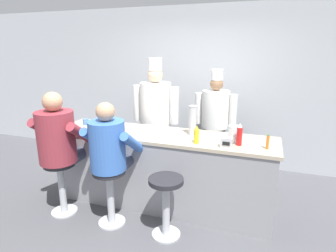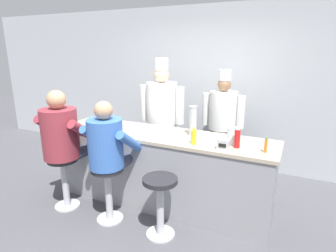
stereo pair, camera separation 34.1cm
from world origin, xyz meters
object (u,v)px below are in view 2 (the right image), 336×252
ketchup_bottle_red (237,137)px  cook_in_whites_far (222,119)px  water_pitcher_clear (233,135)px  cook_in_whites_near (162,114)px  hot_sauce_bottle_orange (266,145)px  breakfast_plate (101,130)px  coffee_mug_blue (92,120)px  empty_stool_round (160,198)px  mustard_bottle_yellow (194,136)px  cup_stack_steel (193,121)px  napkin_dispenser_chrome (223,144)px  cereal_bowl (116,125)px  diner_seated_maroon (63,137)px  diner_seated_blue (108,148)px

ketchup_bottle_red → cook_in_whites_far: bearing=110.9°
water_pitcher_clear → cook_in_whites_near: (-1.26, 0.74, -0.03)m
hot_sauce_bottle_orange → breakfast_plate: 2.02m
ketchup_bottle_red → cook_in_whites_near: cook_in_whites_near is taller
hot_sauce_bottle_orange → coffee_mug_blue: size_ratio=1.26×
empty_stool_round → cook_in_whites_far: size_ratio=0.41×
coffee_mug_blue → empty_stool_round: size_ratio=0.18×
mustard_bottle_yellow → cup_stack_steel: 0.34m
breakfast_plate → cup_stack_steel: 1.19m
breakfast_plate → napkin_dispenser_chrome: napkin_dispenser_chrome is taller
empty_stool_round → cup_stack_steel: bearing=83.0°
coffee_mug_blue → cook_in_whites_near: (0.78, 0.69, 0.02)m
cereal_bowl → hot_sauce_bottle_orange: bearing=-4.5°
coffee_mug_blue → cook_in_whites_far: 1.97m
cook_in_whites_near → cook_in_whites_far: bearing=27.8°
cereal_bowl → empty_stool_round: bearing=-32.7°
cook_in_whites_near → cook_in_whites_far: size_ratio=1.10×
breakfast_plate → cook_in_whites_far: (1.22, 1.43, -0.05)m
diner_seated_maroon → empty_stool_round: bearing=-1.6°
mustard_bottle_yellow → empty_stool_round: size_ratio=0.30×
breakfast_plate → diner_seated_maroon: diner_seated_maroon is taller
diner_seated_blue → ketchup_bottle_red: bearing=19.1°
mustard_bottle_yellow → cook_in_whites_far: bearing=91.5°
diner_seated_maroon → cook_in_whites_near: size_ratio=0.82×
ketchup_bottle_red → cook_in_whites_far: cook_in_whites_far is taller
cook_in_whites_near → hot_sauce_bottle_orange: bearing=-28.4°
cereal_bowl → diner_seated_maroon: size_ratio=0.09×
breakfast_plate → diner_seated_maroon: 0.47m
diner_seated_blue → mustard_bottle_yellow: bearing=22.7°
mustard_bottle_yellow → cook_in_whites_near: (-0.87, 0.95, -0.04)m
cook_in_whites_near → cook_in_whites_far: (0.84, 0.44, -0.10)m
cereal_bowl → diner_seated_maroon: bearing=-121.9°
hot_sauce_bottle_orange → water_pitcher_clear: (-0.37, 0.14, 0.02)m
breakfast_plate → napkin_dispenser_chrome: bearing=0.3°
water_pitcher_clear → napkin_dispenser_chrome: bearing=-100.7°
coffee_mug_blue → diner_seated_maroon: 0.65m
cook_in_whites_far → breakfast_plate: bearing=-130.5°
ketchup_bottle_red → empty_stool_round: bearing=-143.3°
coffee_mug_blue → cook_in_whites_near: bearing=41.5°
water_pitcher_clear → breakfast_plate: water_pitcher_clear is taller
cup_stack_steel → cook_in_whites_near: bearing=139.2°
breakfast_plate → coffee_mug_blue: size_ratio=2.10×
napkin_dispenser_chrome → empty_stool_round: (-0.56, -0.38, -0.56)m
water_pitcher_clear → cup_stack_steel: size_ratio=0.51×
diner_seated_maroon → cook_in_whites_far: 2.35m
water_pitcher_clear → cup_stack_steel: (-0.51, 0.09, 0.09)m
empty_stool_round → cook_in_whites_far: 1.87m
cup_stack_steel → diner_seated_maroon: size_ratio=0.24×
diner_seated_blue → breakfast_plate: bearing=136.2°
breakfast_plate → diner_seated_blue: bearing=-43.8°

